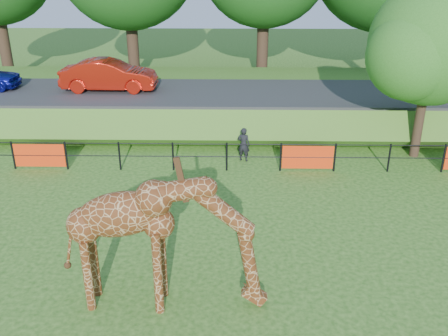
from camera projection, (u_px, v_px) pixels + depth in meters
The scene contains 8 objects.
ground at pixel (222, 312), 11.39m from camera, with size 90.00×90.00×0.00m, color #245214.
giraffe at pixel (165, 243), 11.04m from camera, with size 4.59×0.84×3.28m, color #5A2C12, non-canonical shape.
perimeter_fence at pixel (227, 157), 18.50m from camera, with size 28.07×0.10×1.10m, color black, non-canonical shape.
embankment at pixel (229, 99), 25.33m from camera, with size 40.00×9.00×1.30m, color #245214.
road at pixel (229, 93), 23.67m from camera, with size 40.00×5.00×0.12m, color #2D2D2F.
car_red at pixel (109, 75), 23.61m from camera, with size 1.55×4.46×1.47m, color #AB190C.
visitor at pixel (244, 144), 19.32m from camera, with size 0.49×0.32×1.35m, color black.
tree_east at pixel (433, 48), 18.36m from camera, with size 5.40×4.71×6.76m.
Camera 1 is at (0.22, -9.11, 7.58)m, focal length 40.00 mm.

